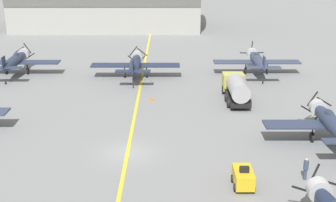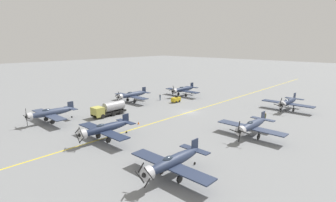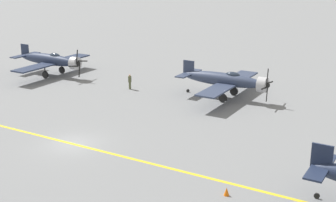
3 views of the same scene
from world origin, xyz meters
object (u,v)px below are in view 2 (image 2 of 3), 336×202
at_px(airplane_far_right, 50,113).
at_px(fuel_tanker, 109,109).
at_px(ground_crew_inspecting, 160,97).
at_px(tow_tractor, 176,99).
at_px(airplane_mid_right, 132,95).
at_px(airplane_far_center, 104,129).
at_px(traffic_cone, 138,123).
at_px(airplane_near_left, 288,102).
at_px(airplane_mid_left, 252,125).
at_px(ground_crew_walking, 265,116).
at_px(airplane_far_left, 172,162).
at_px(airplane_near_right, 183,89).

bearing_deg(airplane_far_right, fuel_tanker, -127.70).
bearing_deg(ground_crew_inspecting, tow_tractor, -167.09).
height_order(airplane_mid_right, ground_crew_inspecting, airplane_mid_right).
height_order(airplane_far_center, traffic_cone, airplane_far_center).
bearing_deg(airplane_far_right, airplane_near_left, -142.70).
bearing_deg(airplane_near_left, tow_tractor, 15.93).
xyz_separation_m(airplane_mid_left, ground_crew_walking, (2.16, -10.97, -1.06)).
bearing_deg(traffic_cone, ground_crew_walking, -131.91).
bearing_deg(fuel_tanker, ground_crew_walking, -144.15).
bearing_deg(fuel_tanker, airplane_mid_right, -60.88).
bearing_deg(tow_tractor, airplane_mid_right, 41.32).
distance_m(airplane_far_right, airplane_far_left, 33.48).
bearing_deg(airplane_near_right, tow_tractor, 125.92).
distance_m(airplane_near_right, ground_crew_inspecting, 9.40).
bearing_deg(airplane_near_left, ground_crew_walking, 79.31).
relative_size(airplane_near_right, tow_tractor, 4.62).
xyz_separation_m(airplane_mid_right, ground_crew_walking, (-34.41, -7.58, -1.06)).
relative_size(airplane_far_center, airplane_mid_right, 1.00).
bearing_deg(airplane_mid_right, ground_crew_inspecting, -116.40).
height_order(fuel_tanker, tow_tractor, fuel_tanker).
distance_m(airplane_near_left, fuel_tanker, 42.70).
bearing_deg(airplane_mid_right, airplane_far_right, 100.44).
distance_m(airplane_far_center, ground_crew_inspecting, 32.36).
bearing_deg(airplane_near_right, ground_crew_inspecting, 93.84).
xyz_separation_m(tow_tractor, ground_crew_walking, (-25.28, 0.45, 0.16)).
relative_size(airplane_mid_right, airplane_near_right, 1.00).
distance_m(airplane_mid_right, airplane_far_left, 42.85).
relative_size(airplane_mid_right, airplane_mid_left, 1.00).
xyz_separation_m(airplane_far_center, airplane_far_left, (-16.70, 1.64, -0.00)).
height_order(airplane_far_left, airplane_near_left, airplane_near_left).
bearing_deg(traffic_cone, fuel_tanker, 1.06).
bearing_deg(ground_crew_inspecting, ground_crew_walking, -178.68).
xyz_separation_m(airplane_mid_right, traffic_cone, (-16.71, 12.14, -1.74)).
bearing_deg(airplane_near_right, fuel_tanker, 102.24).
relative_size(airplane_mid_left, airplane_far_left, 1.00).
relative_size(airplane_far_right, airplane_mid_left, 1.00).
relative_size(ground_crew_walking, traffic_cone, 3.17).
height_order(airplane_mid_right, airplane_far_right, airplane_far_right).
height_order(airplane_far_center, ground_crew_walking, airplane_far_center).
distance_m(airplane_far_right, traffic_cone, 18.37).
xyz_separation_m(airplane_near_left, ground_crew_inspecting, (30.62, 13.13, -1.02)).
height_order(airplane_near_left, traffic_cone, airplane_near_left).
relative_size(fuel_tanker, tow_tractor, 3.08).
distance_m(airplane_near_right, fuel_tanker, 28.60).
xyz_separation_m(airplane_near_left, tow_tractor, (25.62, 11.98, -1.22)).
distance_m(airplane_mid_left, traffic_cone, 21.78).
relative_size(airplane_mid_left, fuel_tanker, 1.50).
xyz_separation_m(airplane_mid_right, airplane_mid_left, (-36.57, 3.39, 0.00)).
height_order(airplane_near_left, ground_crew_walking, airplane_near_left).
relative_size(airplane_mid_left, tow_tractor, 4.62).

